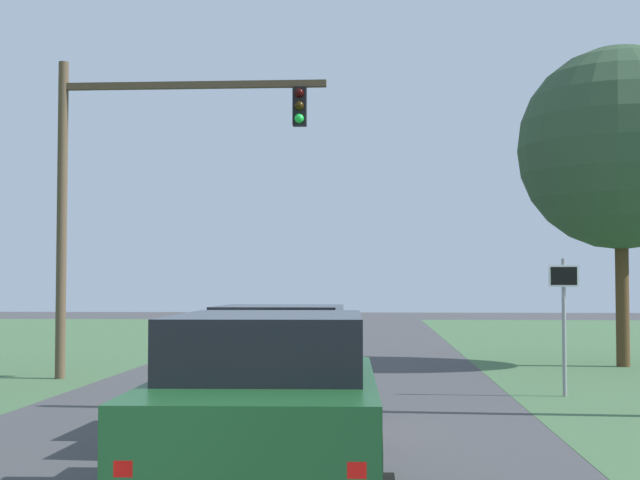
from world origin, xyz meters
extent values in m
plane|color=#424244|center=(0.00, 9.71, 0.00)|extent=(120.00, 120.00, 0.00)
cube|color=#194C23|center=(0.84, 4.48, 0.86)|extent=(2.19, 4.70, 1.00)
cube|color=black|center=(0.84, 4.71, 1.65)|extent=(1.89, 2.93, 0.58)
cube|color=red|center=(0.07, 2.17, 0.91)|extent=(0.14, 0.06, 0.12)
cube|color=red|center=(1.75, 2.22, 0.91)|extent=(0.14, 0.06, 0.12)
cylinder|color=black|center=(-0.23, 5.89, 0.36)|extent=(0.27, 0.73, 0.72)
cylinder|color=black|center=(1.82, 5.95, 0.36)|extent=(0.27, 0.73, 0.72)
cube|color=#B7B2A8|center=(0.43, 9.89, 0.85)|extent=(2.16, 5.39, 0.90)
cube|color=black|center=(0.42, 9.63, 1.61)|extent=(1.85, 2.07, 0.61)
cube|color=#9C978F|center=(0.40, 8.24, 1.40)|extent=(2.00, 2.07, 0.20)
cube|color=red|center=(-0.46, 7.27, 0.89)|extent=(0.14, 0.06, 0.12)
cube|color=red|center=(1.23, 7.23, 0.89)|extent=(0.14, 0.06, 0.12)
cylinder|color=black|center=(-0.57, 11.57, 0.40)|extent=(0.26, 0.80, 0.80)
cylinder|color=black|center=(1.49, 11.53, 0.40)|extent=(0.26, 0.80, 0.80)
cylinder|color=black|center=(-0.63, 8.25, 0.40)|extent=(0.26, 0.80, 0.80)
cylinder|color=black|center=(1.43, 8.22, 0.40)|extent=(0.26, 0.80, 0.80)
cylinder|color=brown|center=(-5.60, 17.51, 3.77)|extent=(0.24, 0.24, 7.55)
cube|color=#4C3D2B|center=(-2.45, 17.51, 6.95)|extent=(6.30, 0.16, 0.16)
cube|color=black|center=(0.07, 17.51, 6.40)|extent=(0.32, 0.28, 0.90)
sphere|color=black|center=(0.07, 17.36, 6.70)|extent=(0.22, 0.22, 0.22)
sphere|color=black|center=(0.07, 17.36, 6.40)|extent=(0.22, 0.22, 0.22)
sphere|color=#1ED83F|center=(0.07, 17.36, 6.10)|extent=(0.22, 0.22, 0.22)
cylinder|color=gray|center=(5.61, 14.64, 1.37)|extent=(0.08, 0.08, 2.75)
cube|color=white|center=(5.61, 14.61, 2.40)|extent=(0.60, 0.03, 0.44)
cube|color=black|center=(5.61, 14.60, 2.40)|extent=(0.52, 0.01, 0.36)
cylinder|color=#4C351E|center=(8.51, 21.64, 1.93)|extent=(0.36, 0.36, 3.86)
sphere|color=#314B31|center=(8.51, 21.64, 5.95)|extent=(5.56, 5.56, 5.56)
camera|label=1|loc=(1.91, -4.67, 2.24)|focal=53.56mm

